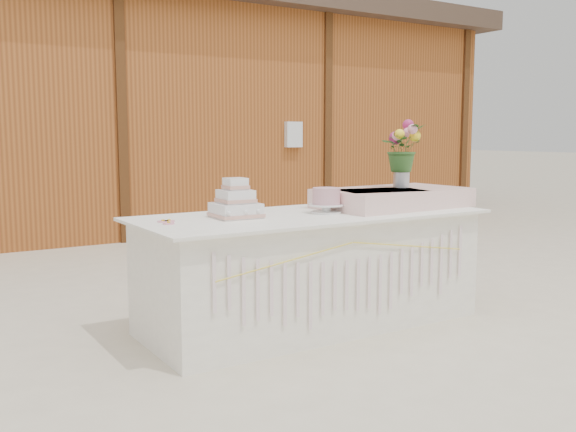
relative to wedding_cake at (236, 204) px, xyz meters
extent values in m
plane|color=beige|center=(0.54, -0.08, -0.86)|extent=(80.00, 80.00, 0.00)
cube|color=#964F1F|center=(0.54, 5.92, 0.64)|extent=(12.00, 4.00, 3.00)
cube|color=#402F24|center=(0.54, 5.92, 2.29)|extent=(12.60, 4.60, 0.30)
cube|color=white|center=(0.54, -0.08, -0.48)|extent=(2.28, 0.88, 0.75)
cube|color=white|center=(0.54, -0.08, -0.10)|extent=(2.40, 1.00, 0.02)
cube|color=white|center=(0.00, 0.00, -0.04)|extent=(0.28, 0.28, 0.09)
cube|color=tan|center=(0.00, 0.00, -0.07)|extent=(0.30, 0.30, 0.02)
cube|color=white|center=(0.00, 0.00, 0.05)|extent=(0.20, 0.20, 0.09)
cube|color=tan|center=(0.00, 0.00, 0.03)|extent=(0.22, 0.22, 0.02)
cube|color=white|center=(0.00, 0.00, 0.13)|extent=(0.13, 0.13, 0.08)
cube|color=tan|center=(0.00, 0.00, 0.11)|extent=(0.15, 0.15, 0.02)
cylinder|color=white|center=(0.63, -0.12, -0.08)|extent=(0.20, 0.20, 0.01)
cylinder|color=white|center=(0.63, -0.12, -0.05)|extent=(0.06, 0.06, 0.04)
cylinder|color=white|center=(0.63, -0.12, -0.03)|extent=(0.24, 0.24, 0.01)
cylinder|color=#CE949F|center=(0.63, -0.12, 0.03)|extent=(0.19, 0.19, 0.11)
cube|color=beige|center=(1.25, -0.08, -0.02)|extent=(1.11, 0.67, 0.14)
cylinder|color=silver|center=(1.37, -0.04, 0.13)|extent=(0.12, 0.12, 0.17)
imported|color=#315F26|center=(1.37, -0.04, 0.39)|extent=(0.36, 0.33, 0.35)
camera|label=1|loc=(-1.89, -3.63, 0.44)|focal=40.00mm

